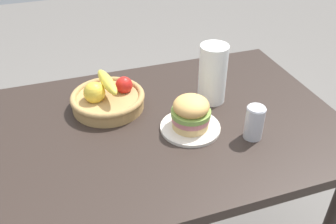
{
  "coord_description": "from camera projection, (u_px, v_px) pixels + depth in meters",
  "views": [
    {
      "loc": [
        -0.3,
        -1.05,
        1.58
      ],
      "look_at": [
        0.05,
        -0.02,
        0.81
      ],
      "focal_mm": 39.45,
      "sensor_mm": 36.0,
      "label": 1
    }
  ],
  "objects": [
    {
      "name": "dining_table",
      "position": [
        155.0,
        145.0,
        1.43
      ],
      "size": [
        1.4,
        0.9,
        0.75
      ],
      "color": "#2D231E",
      "rests_on": "ground_plane"
    },
    {
      "name": "soda_can",
      "position": [
        254.0,
        122.0,
        1.28
      ],
      "size": [
        0.07,
        0.07,
        0.13
      ],
      "color": "silver",
      "rests_on": "dining_table"
    },
    {
      "name": "plate",
      "position": [
        190.0,
        127.0,
        1.35
      ],
      "size": [
        0.22,
        0.22,
        0.01
      ],
      "primitive_type": "cylinder",
      "color": "silver",
      "rests_on": "dining_table"
    },
    {
      "name": "sandwich",
      "position": [
        191.0,
        112.0,
        1.31
      ],
      "size": [
        0.14,
        0.14,
        0.12
      ],
      "color": "#E5BC75",
      "rests_on": "plate"
    },
    {
      "name": "fruit_basket",
      "position": [
        108.0,
        98.0,
        1.44
      ],
      "size": [
        0.29,
        0.29,
        0.14
      ],
      "color": "tan",
      "rests_on": "dining_table"
    },
    {
      "name": "paper_towel_roll",
      "position": [
        213.0,
        74.0,
        1.44
      ],
      "size": [
        0.11,
        0.11,
        0.24
      ],
      "primitive_type": "cylinder",
      "color": "white",
      "rests_on": "dining_table"
    }
  ]
}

